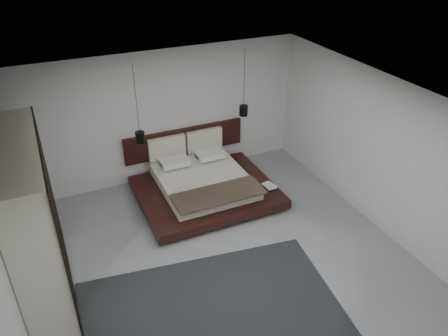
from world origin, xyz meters
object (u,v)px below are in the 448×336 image
wardrobe (35,226)px  pendant_right (244,110)px  bed (203,183)px  pendant_left (140,137)px  lattice_screen (10,162)px  rug (214,323)px

wardrobe → pendant_right: bearing=24.4°
bed → pendant_left: pendant_left is taller
lattice_screen → bed: lattice_screen is taller
pendant_left → rug: 3.79m
lattice_screen → rug: bearing=-58.0°
bed → pendant_right: pendant_right is taller
lattice_screen → bed: 3.58m
pendant_right → wardrobe: size_ratio=0.53×
bed → pendant_left: bearing=159.5°
pendant_right → rug: bearing=-121.9°
bed → pendant_left: 1.60m
rug → pendant_left: bearing=89.9°
pendant_left → pendant_right: bearing=-0.0°
pendant_right → wardrobe: (-4.24, -1.93, -0.27)m
bed → rug: 3.32m
rug → lattice_screen: bearing=122.0°
lattice_screen → pendant_left: 2.30m
wardrobe → bed: bearing=25.8°
bed → rug: bearing=-109.5°
bed → pendant_left: (-1.10, 0.41, 1.09)m
rug → pendant_right: bearing=58.1°
lattice_screen → pendant_left: pendant_left is taller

